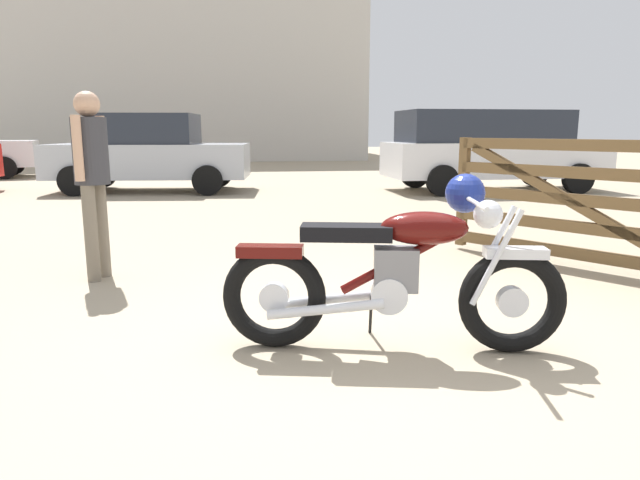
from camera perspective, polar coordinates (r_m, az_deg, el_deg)
name	(u,v)px	position (r m, az deg, el deg)	size (l,w,h in m)	color
ground_plane	(407,340)	(3.75, 8.74, -9.91)	(80.00, 80.00, 0.00)	gray
vintage_motorcycle	(401,271)	(3.47, 8.15, -3.09)	(2.03, 0.76, 1.07)	black
timber_gate	(601,198)	(5.89, 26.42, 3.76)	(1.43, 2.24, 1.60)	brown
bystander	(92,166)	(5.40, -21.99, 6.91)	(0.30, 0.43, 1.66)	#706656
pale_sedan_back	(150,153)	(13.00, -16.72, 8.39)	(4.43, 2.45, 1.67)	black
dark_sedan_left	(489,148)	(13.12, 16.66, 8.87)	(4.80, 2.18, 1.74)	black
industrial_building	(167,61)	(31.70, -15.12, 16.98)	(19.62, 15.48, 18.37)	beige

